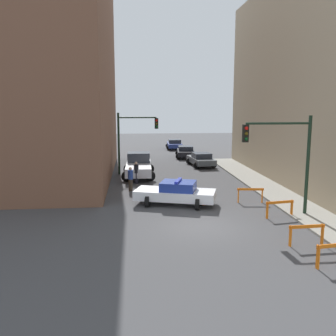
% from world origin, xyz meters
% --- Properties ---
extents(ground_plane, '(120.00, 120.00, 0.00)m').
position_xyz_m(ground_plane, '(0.00, 0.00, 0.00)').
color(ground_plane, '#424244').
extents(sidewalk_right, '(2.40, 44.00, 0.12)m').
position_xyz_m(sidewalk_right, '(6.20, 0.00, 0.06)').
color(sidewalk_right, gray).
rests_on(sidewalk_right, ground_plane).
extents(building_corner_left, '(14.00, 20.00, 17.93)m').
position_xyz_m(building_corner_left, '(-12.00, 14.00, 8.96)').
color(building_corner_left, brown).
rests_on(building_corner_left, ground_plane).
extents(traffic_light_near, '(3.64, 0.35, 5.20)m').
position_xyz_m(traffic_light_near, '(4.73, 1.35, 3.53)').
color(traffic_light_near, black).
rests_on(traffic_light_near, sidewalk_right).
extents(traffic_light_far, '(3.44, 0.35, 5.20)m').
position_xyz_m(traffic_light_far, '(-3.30, 14.49, 3.40)').
color(traffic_light_far, black).
rests_on(traffic_light_far, ground_plane).
extents(police_car, '(5.04, 3.19, 1.52)m').
position_xyz_m(police_car, '(-0.73, 4.18, 0.72)').
color(police_car, white).
rests_on(police_car, ground_plane).
extents(white_truck, '(2.74, 5.45, 1.90)m').
position_xyz_m(white_truck, '(-2.77, 13.25, 0.91)').
color(white_truck, silver).
rests_on(white_truck, ground_plane).
extents(parked_car_near, '(2.56, 4.46, 1.31)m').
position_xyz_m(parked_car_near, '(3.31, 17.96, 0.67)').
color(parked_car_near, '#474C51').
rests_on(parked_car_near, ground_plane).
extents(parked_car_mid, '(2.56, 4.46, 1.31)m').
position_xyz_m(parked_car_mid, '(2.67, 24.02, 0.67)').
color(parked_car_mid, black).
rests_on(parked_car_mid, ground_plane).
extents(parked_car_far, '(2.39, 4.37, 1.31)m').
position_xyz_m(parked_car_far, '(2.33, 32.12, 0.67)').
color(parked_car_far, navy).
rests_on(parked_car_far, ground_plane).
extents(pedestrian_crossing, '(0.49, 0.49, 1.66)m').
position_xyz_m(pedestrian_crossing, '(-3.42, 8.06, 0.86)').
color(pedestrian_crossing, '#382D23').
rests_on(pedestrian_crossing, ground_plane).
extents(pedestrian_corner, '(0.49, 0.49, 1.66)m').
position_xyz_m(pedestrian_corner, '(-3.00, 10.43, 0.86)').
color(pedestrian_corner, black).
rests_on(pedestrian_corner, ground_plane).
extents(barrier_front, '(1.59, 0.37, 0.90)m').
position_xyz_m(barrier_front, '(4.06, -4.96, 0.62)').
color(barrier_front, orange).
rests_on(barrier_front, ground_plane).
extents(barrier_mid, '(1.60, 0.25, 0.90)m').
position_xyz_m(barrier_mid, '(3.99, -2.83, 0.62)').
color(barrier_mid, orange).
rests_on(barrier_mid, ground_plane).
extents(barrier_back, '(1.59, 0.40, 0.90)m').
position_xyz_m(barrier_back, '(4.39, 1.10, 0.62)').
color(barrier_back, orange).
rests_on(barrier_back, ground_plane).
extents(barrier_corner, '(1.60, 0.32, 0.90)m').
position_xyz_m(barrier_corner, '(3.80, 4.20, 0.62)').
color(barrier_corner, orange).
rests_on(barrier_corner, ground_plane).
extents(traffic_cone, '(0.36, 0.36, 0.66)m').
position_xyz_m(traffic_cone, '(0.89, 3.87, 0.32)').
color(traffic_cone, black).
rests_on(traffic_cone, ground_plane).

